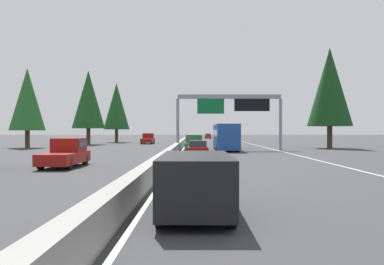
{
  "coord_description": "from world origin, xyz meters",
  "views": [
    {
      "loc": [
        -1.88,
        -1.82,
        2.39
      ],
      "look_at": [
        68.78,
        -1.25,
        2.02
      ],
      "focal_mm": 39.69,
      "sensor_mm": 36.0,
      "label": 1
    }
  ],
  "objects_px": {
    "bus_mid_right": "(226,136)",
    "conifer_right_mid": "(330,87)",
    "sign_gantry_overhead": "(231,106)",
    "box_truck_mid_center": "(229,134)",
    "oncoming_near": "(148,139)",
    "conifer_left_near": "(27,99)",
    "conifer_left_mid": "(88,100)",
    "oncoming_far": "(66,153)",
    "pickup_distant_a": "(194,143)",
    "conifer_left_far": "(116,106)",
    "sedan_mid_left": "(198,149)",
    "minivan_far_center": "(196,181)",
    "sedan_far_right": "(208,136)"
  },
  "relations": [
    {
      "from": "oncoming_near",
      "to": "conifer_right_mid",
      "type": "distance_m",
      "value": 33.11
    },
    {
      "from": "sedan_far_right",
      "to": "box_truck_mid_center",
      "type": "bearing_deg",
      "value": -172.75
    },
    {
      "from": "sign_gantry_overhead",
      "to": "bus_mid_right",
      "type": "distance_m",
      "value": 3.64
    },
    {
      "from": "minivan_far_center",
      "to": "box_truck_mid_center",
      "type": "xyz_separation_m",
      "value": [
        80.49,
        -7.26,
        0.66
      ]
    },
    {
      "from": "minivan_far_center",
      "to": "sedan_mid_left",
      "type": "relative_size",
      "value": 1.14
    },
    {
      "from": "box_truck_mid_center",
      "to": "conifer_left_far",
      "type": "distance_m",
      "value": 25.25
    },
    {
      "from": "minivan_far_center",
      "to": "oncoming_near",
      "type": "relative_size",
      "value": 0.89
    },
    {
      "from": "minivan_far_center",
      "to": "conifer_left_mid",
      "type": "height_order",
      "value": "conifer_left_mid"
    },
    {
      "from": "oncoming_near",
      "to": "conifer_left_near",
      "type": "distance_m",
      "value": 23.83
    },
    {
      "from": "conifer_right_mid",
      "to": "sedan_mid_left",
      "type": "bearing_deg",
      "value": 135.67
    },
    {
      "from": "box_truck_mid_center",
      "to": "bus_mid_right",
      "type": "bearing_deg",
      "value": 174.99
    },
    {
      "from": "sign_gantry_overhead",
      "to": "oncoming_far",
      "type": "bearing_deg",
      "value": 151.16
    },
    {
      "from": "oncoming_far",
      "to": "pickup_distant_a",
      "type": "bearing_deg",
      "value": 159.08
    },
    {
      "from": "sign_gantry_overhead",
      "to": "conifer_left_near",
      "type": "bearing_deg",
      "value": 77.2
    },
    {
      "from": "sign_gantry_overhead",
      "to": "oncoming_far",
      "type": "distance_m",
      "value": 26.67
    },
    {
      "from": "pickup_distant_a",
      "to": "sign_gantry_overhead",
      "type": "bearing_deg",
      "value": -72.74
    },
    {
      "from": "box_truck_mid_center",
      "to": "conifer_left_near",
      "type": "xyz_separation_m",
      "value": [
        -35.67,
        29.9,
        4.93
      ]
    },
    {
      "from": "sedan_mid_left",
      "to": "conifer_left_near",
      "type": "bearing_deg",
      "value": 50.78
    },
    {
      "from": "bus_mid_right",
      "to": "conifer_left_near",
      "type": "distance_m",
      "value": 27.33
    },
    {
      "from": "conifer_left_mid",
      "to": "oncoming_near",
      "type": "bearing_deg",
      "value": -64.32
    },
    {
      "from": "pickup_distant_a",
      "to": "box_truck_mid_center",
      "type": "distance_m",
      "value": 43.79
    },
    {
      "from": "sedan_far_right",
      "to": "minivan_far_center",
      "type": "bearing_deg",
      "value": 178.12
    },
    {
      "from": "conifer_left_near",
      "to": "sign_gantry_overhead",
      "type": "bearing_deg",
      "value": -102.8
    },
    {
      "from": "minivan_far_center",
      "to": "conifer_left_far",
      "type": "relative_size",
      "value": 0.43
    },
    {
      "from": "bus_mid_right",
      "to": "oncoming_near",
      "type": "distance_m",
      "value": 27.01
    },
    {
      "from": "oncoming_far",
      "to": "minivan_far_center",
      "type": "bearing_deg",
      "value": 28.43
    },
    {
      "from": "minivan_far_center",
      "to": "oncoming_far",
      "type": "relative_size",
      "value": 0.89
    },
    {
      "from": "conifer_right_mid",
      "to": "conifer_left_far",
      "type": "bearing_deg",
      "value": 51.05
    },
    {
      "from": "minivan_far_center",
      "to": "sedan_far_right",
      "type": "relative_size",
      "value": 1.14
    },
    {
      "from": "sign_gantry_overhead",
      "to": "conifer_left_mid",
      "type": "bearing_deg",
      "value": 48.09
    },
    {
      "from": "sedan_far_right",
      "to": "box_truck_mid_center",
      "type": "distance_m",
      "value": 29.04
    },
    {
      "from": "sign_gantry_overhead",
      "to": "oncoming_far",
      "type": "height_order",
      "value": "sign_gantry_overhead"
    },
    {
      "from": "bus_mid_right",
      "to": "conifer_right_mid",
      "type": "relative_size",
      "value": 0.86
    },
    {
      "from": "sedan_mid_left",
      "to": "conifer_left_far",
      "type": "distance_m",
      "value": 47.93
    },
    {
      "from": "sign_gantry_overhead",
      "to": "box_truck_mid_center",
      "type": "distance_m",
      "value": 42.05
    },
    {
      "from": "bus_mid_right",
      "to": "conifer_right_mid",
      "type": "height_order",
      "value": "conifer_right_mid"
    },
    {
      "from": "conifer_left_mid",
      "to": "box_truck_mid_center",
      "type": "bearing_deg",
      "value": -48.87
    },
    {
      "from": "conifer_right_mid",
      "to": "conifer_left_far",
      "type": "xyz_separation_m",
      "value": [
        26.88,
        33.25,
        -1.05
      ]
    },
    {
      "from": "sign_gantry_overhead",
      "to": "minivan_far_center",
      "type": "xyz_separation_m",
      "value": [
        -38.72,
        4.2,
        -4.35
      ]
    },
    {
      "from": "pickup_distant_a",
      "to": "conifer_left_far",
      "type": "relative_size",
      "value": 0.48
    },
    {
      "from": "conifer_left_mid",
      "to": "conifer_left_far",
      "type": "distance_m",
      "value": 12.69
    },
    {
      "from": "bus_mid_right",
      "to": "conifer_left_near",
      "type": "xyz_separation_m",
      "value": [
        5.89,
        26.25,
        4.83
      ]
    },
    {
      "from": "minivan_far_center",
      "to": "sedan_mid_left",
      "type": "bearing_deg",
      "value": -0.46
    },
    {
      "from": "sedan_mid_left",
      "to": "conifer_left_far",
      "type": "height_order",
      "value": "conifer_left_far"
    },
    {
      "from": "conifer_left_near",
      "to": "conifer_left_mid",
      "type": "distance_m",
      "value": 14.56
    },
    {
      "from": "conifer_right_mid",
      "to": "conifer_left_far",
      "type": "distance_m",
      "value": 42.77
    },
    {
      "from": "box_truck_mid_center",
      "to": "conifer_left_far",
      "type": "height_order",
      "value": "conifer_left_far"
    },
    {
      "from": "conifer_right_mid",
      "to": "oncoming_far",
      "type": "bearing_deg",
      "value": 137.32
    },
    {
      "from": "box_truck_mid_center",
      "to": "conifer_right_mid",
      "type": "distance_m",
      "value": 38.41
    },
    {
      "from": "minivan_far_center",
      "to": "conifer_right_mid",
      "type": "bearing_deg",
      "value": -21.91
    }
  ]
}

